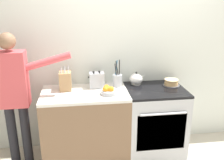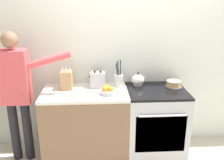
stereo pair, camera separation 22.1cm
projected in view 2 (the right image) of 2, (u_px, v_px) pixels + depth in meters
The scene contains 10 objects.
wall_back at pixel (133, 53), 3.28m from camera, with size 8.00×0.04×2.60m.
counter_cabinet at pixel (86, 124), 3.20m from camera, with size 1.05×0.64×0.90m.
stove_range at pixel (155, 122), 3.24m from camera, with size 0.74×0.67×0.90m.
layer_cake at pixel (173, 84), 3.18m from camera, with size 0.22×0.22×0.09m.
tea_kettle at pixel (138, 80), 3.25m from camera, with size 0.21×0.17×0.17m.
knife_block at pixel (67, 80), 3.11m from camera, with size 0.14×0.18×0.32m.
utensil_crock at pixel (118, 80), 3.19m from camera, with size 0.12×0.12×0.35m.
fruit_bowl at pixel (108, 90), 2.96m from camera, with size 0.21×0.21×0.11m.
toaster at pixel (98, 79), 3.18m from camera, with size 0.20×0.15×0.20m.
person_baker at pixel (16, 87), 2.95m from camera, with size 0.93×0.20×1.64m.
Camera 2 is at (-0.46, -2.55, 2.00)m, focal length 40.00 mm.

